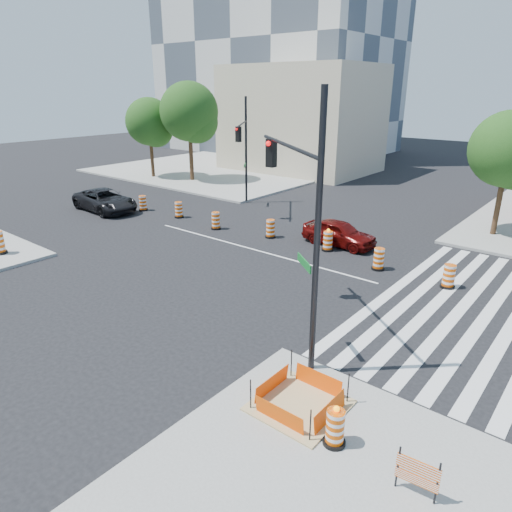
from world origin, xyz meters
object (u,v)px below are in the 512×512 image
at_px(red_coupe, 339,233).
at_px(signal_pole_nw, 244,143).
at_px(signal_pole_se, 299,200).
at_px(dark_suv, 105,200).

height_order(red_coupe, signal_pole_nw, signal_pole_nw).
bearing_deg(signal_pole_se, signal_pole_nw, -5.93).
xyz_separation_m(dark_suv, signal_pole_se, (19.86, -6.04, 4.10)).
xyz_separation_m(signal_pole_se, signal_pole_nw, (-13.10, 12.72, -0.38)).
distance_m(dark_suv, signal_pole_nw, 10.21).
distance_m(red_coupe, signal_pole_nw, 10.39).
bearing_deg(dark_suv, signal_pole_se, -103.16).
bearing_deg(signal_pole_nw, dark_suv, -80.18).
relative_size(red_coupe, signal_pole_se, 0.51).
height_order(red_coupe, dark_suv, dark_suv).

